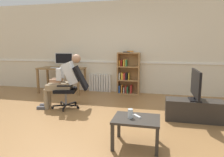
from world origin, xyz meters
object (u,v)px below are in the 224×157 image
object	(u,v)px
computer_desk	(62,71)
office_chair	(73,85)
spare_remote	(137,116)
keyboard	(58,68)
computer_mouse	(68,68)
bookshelf	(127,74)
person_seated	(64,80)
tv_stand	(194,110)
drinking_glass	(130,113)
radiator	(100,83)
imac_monitor	(64,59)
tv_screen	(196,85)
coffee_table	(136,122)

from	to	relation	value
computer_desk	office_chair	size ratio (longest dim) A/B	1.41
spare_remote	computer_desk	bearing A→B (deg)	93.71
computer_desk	office_chair	xyz separation A→B (m)	(0.96, -1.37, -0.13)
office_chair	keyboard	bearing A→B (deg)	-154.66
computer_mouse	office_chair	distance (m)	1.45
bookshelf	office_chair	world-z (taller)	bookshelf
computer_mouse	person_seated	distance (m)	1.40
office_chair	spare_remote	world-z (taller)	office_chair
tv_stand	spare_remote	xyz separation A→B (m)	(-0.95, -1.19, 0.22)
computer_mouse	tv_stand	xyz separation A→B (m)	(3.26, -1.46, -0.57)
keyboard	drinking_glass	world-z (taller)	keyboard
computer_desk	office_chair	distance (m)	1.68
drinking_glass	computer_mouse	bearing A→B (deg)	129.29
keyboard	radiator	world-z (taller)	keyboard
imac_monitor	person_seated	xyz separation A→B (m)	(0.73, -1.49, -0.36)
office_chair	tv_screen	bearing A→B (deg)	71.32
office_chair	spare_remote	xyz separation A→B (m)	(1.61, -1.41, -0.10)
coffee_table	person_seated	bearing A→B (deg)	141.80
computer_desk	computer_mouse	xyz separation A→B (m)	(0.27, -0.12, 0.12)
bookshelf	radiator	world-z (taller)	bookshelf
computer_mouse	spare_remote	size ratio (longest dim) A/B	0.67
keyboard	person_seated	world-z (taller)	person_seated
person_seated	computer_desk	bearing A→B (deg)	-165.01
coffee_table	drinking_glass	world-z (taller)	drinking_glass
keyboard	person_seated	size ratio (longest dim) A/B	0.35
imac_monitor	computer_mouse	world-z (taller)	imac_monitor
imac_monitor	bookshelf	size ratio (longest dim) A/B	0.45
computer_desk	tv_screen	xyz separation A→B (m)	(3.53, -1.58, 0.04)
bookshelf	imac_monitor	bearing A→B (deg)	-173.59
imac_monitor	coffee_table	world-z (taller)	imac_monitor
drinking_glass	spare_remote	world-z (taller)	drinking_glass
office_chair	coffee_table	xyz separation A→B (m)	(1.61, -1.46, -0.17)
office_chair	drinking_glass	world-z (taller)	office_chair
office_chair	computer_desk	bearing A→B (deg)	-158.70
bookshelf	tv_screen	distance (m)	2.45
radiator	drinking_glass	world-z (taller)	radiator
office_chair	tv_stand	bearing A→B (deg)	71.32
bookshelf	tv_screen	size ratio (longest dim) A/B	1.55
coffee_table	tv_stand	bearing A→B (deg)	52.58
radiator	coffee_table	distance (m)	3.55
keyboard	tv_stand	distance (m)	3.89
coffee_table	imac_monitor	bearing A→B (deg)	130.98
computer_desk	imac_monitor	bearing A→B (deg)	55.31
imac_monitor	tv_screen	distance (m)	3.87
computer_mouse	radiator	size ratio (longest dim) A/B	0.14
computer_mouse	drinking_glass	xyz separation A→B (m)	(2.23, -2.72, -0.30)
imac_monitor	drinking_glass	distance (m)	3.84
coffee_table	computer_mouse	bearing A→B (deg)	130.48
bookshelf	spare_remote	bearing A→B (deg)	-78.47
office_chair	spare_remote	bearing A→B (deg)	35.05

